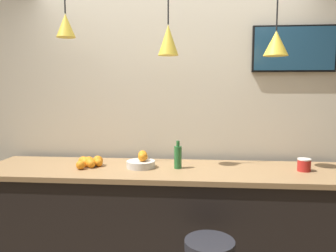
{
  "coord_description": "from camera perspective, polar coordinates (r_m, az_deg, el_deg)",
  "views": [
    {
      "loc": [
        0.23,
        -2.02,
        1.63
      ],
      "look_at": [
        0.0,
        0.59,
        1.33
      ],
      "focal_mm": 35.0,
      "sensor_mm": 36.0,
      "label": 1
    }
  ],
  "objects": [
    {
      "name": "spread_jar",
      "position": [
        2.82,
        22.61,
        -6.26
      ],
      "size": [
        0.1,
        0.1,
        0.1
      ],
      "color": "red",
      "rests_on": "service_counter"
    },
    {
      "name": "orange_pile",
      "position": [
        2.83,
        -13.59,
        -6.15
      ],
      "size": [
        0.22,
        0.22,
        0.09
      ],
      "color": "orange",
      "rests_on": "service_counter"
    },
    {
      "name": "pendant_lamp_middle",
      "position": [
        2.67,
        0.04,
        14.86
      ],
      "size": [
        0.16,
        0.16,
        0.91
      ],
      "color": "black"
    },
    {
      "name": "service_counter",
      "position": [
        2.86,
        0.0,
        -16.95
      ],
      "size": [
        3.07,
        0.72,
        0.98
      ],
      "color": "black",
      "rests_on": "ground_plane"
    },
    {
      "name": "pendant_lamp_right",
      "position": [
        2.72,
        18.3,
        13.65
      ],
      "size": [
        0.19,
        0.19,
        0.92
      ],
      "color": "black"
    },
    {
      "name": "fruit_bowl",
      "position": [
        2.73,
        -4.67,
        -6.25
      ],
      "size": [
        0.24,
        0.24,
        0.13
      ],
      "color": "beige",
      "rests_on": "service_counter"
    },
    {
      "name": "juice_bottle",
      "position": [
        2.69,
        1.73,
        -5.37
      ],
      "size": [
        0.06,
        0.06,
        0.23
      ],
      "color": "#286B33",
      "rests_on": "service_counter"
    },
    {
      "name": "pendant_lamp_left",
      "position": [
        2.89,
        -17.4,
        16.47
      ],
      "size": [
        0.15,
        0.15,
        0.76
      ],
      "color": "black"
    },
    {
      "name": "mounted_tv",
      "position": [
        3.16,
        21.09,
        12.44
      ],
      "size": [
        0.72,
        0.04,
        0.41
      ],
      "color": "black"
    },
    {
      "name": "back_wall",
      "position": [
        3.1,
        0.77,
        3.14
      ],
      "size": [
        8.0,
        0.06,
        2.9
      ],
      "color": "beige",
      "rests_on": "ground_plane"
    }
  ]
}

